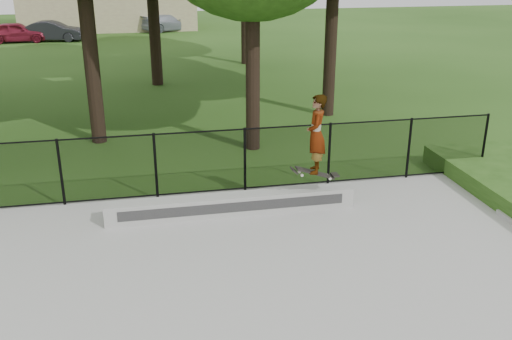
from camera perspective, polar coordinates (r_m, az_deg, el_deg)
The scene contains 6 objects.
grind_ledge at distance 11.93m, azimuth -2.40°, elevation -3.45°, with size 5.20×0.40×0.43m, color #A3A49F.
car_a at distance 38.91m, azimuth -22.81°, elevation 12.60°, with size 1.46×3.60×1.23m, color maroon.
car_b at distance 38.60m, azimuth -19.67°, elevation 12.94°, with size 1.30×3.38×1.23m, color black.
car_c at distance 41.83m, azimuth -8.65°, elevation 14.38°, with size 1.65×3.73×1.18m, color #8F96A2.
skater_airborne at distance 11.50m, azimuth 6.04°, elevation 3.42°, with size 0.81×0.68×1.82m.
chainlink_fence at distance 12.72m, azimuth -10.01°, elevation 0.43°, with size 16.06×0.06×1.50m.
Camera 1 is at (-0.18, -6.04, 5.20)m, focal length 40.00 mm.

